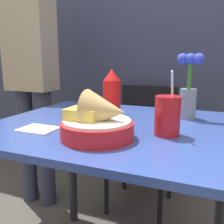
{
  "coord_description": "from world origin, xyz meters",
  "views": [
    {
      "loc": [
        0.35,
        -0.9,
        1.03
      ],
      "look_at": [
        0.01,
        -0.06,
        0.83
      ],
      "focal_mm": 40.0,
      "sensor_mm": 36.0,
      "label": 1
    }
  ],
  "objects_px": {
    "chair_far_window": "(145,135)",
    "person_standing": "(31,66)",
    "ketchup_bottle": "(112,96)",
    "flower_vase": "(189,89)",
    "drink_cup": "(167,117)",
    "food_basket": "(99,122)"
  },
  "relations": [
    {
      "from": "food_basket",
      "to": "flower_vase",
      "type": "relative_size",
      "value": 0.86
    },
    {
      "from": "ketchup_bottle",
      "to": "flower_vase",
      "type": "distance_m",
      "value": 0.33
    },
    {
      "from": "ketchup_bottle",
      "to": "drink_cup",
      "type": "distance_m",
      "value": 0.27
    },
    {
      "from": "drink_cup",
      "to": "person_standing",
      "type": "height_order",
      "value": "person_standing"
    },
    {
      "from": "food_basket",
      "to": "drink_cup",
      "type": "distance_m",
      "value": 0.23
    },
    {
      "from": "food_basket",
      "to": "drink_cup",
      "type": "relative_size",
      "value": 1.09
    },
    {
      "from": "chair_far_window",
      "to": "person_standing",
      "type": "distance_m",
      "value": 0.91
    },
    {
      "from": "chair_far_window",
      "to": "flower_vase",
      "type": "xyz_separation_m",
      "value": [
        0.33,
        -0.56,
        0.4
      ]
    },
    {
      "from": "flower_vase",
      "to": "person_standing",
      "type": "relative_size",
      "value": 0.16
    },
    {
      "from": "chair_far_window",
      "to": "person_standing",
      "type": "xyz_separation_m",
      "value": [
        -0.7,
        -0.32,
        0.48
      ]
    },
    {
      "from": "person_standing",
      "to": "food_basket",
      "type": "bearing_deg",
      "value": -38.73
    },
    {
      "from": "food_basket",
      "to": "person_standing",
      "type": "height_order",
      "value": "person_standing"
    },
    {
      "from": "drink_cup",
      "to": "person_standing",
      "type": "bearing_deg",
      "value": 152.5
    },
    {
      "from": "flower_vase",
      "to": "chair_far_window",
      "type": "bearing_deg",
      "value": 120.74
    },
    {
      "from": "flower_vase",
      "to": "food_basket",
      "type": "bearing_deg",
      "value": -120.06
    },
    {
      "from": "drink_cup",
      "to": "food_basket",
      "type": "bearing_deg",
      "value": -147.7
    },
    {
      "from": "ketchup_bottle",
      "to": "person_standing",
      "type": "bearing_deg",
      "value": 151.28
    },
    {
      "from": "chair_far_window",
      "to": "food_basket",
      "type": "bearing_deg",
      "value": -84.15
    },
    {
      "from": "flower_vase",
      "to": "drink_cup",
      "type": "bearing_deg",
      "value": -97.73
    },
    {
      "from": "flower_vase",
      "to": "ketchup_bottle",
      "type": "bearing_deg",
      "value": -148.98
    },
    {
      "from": "ketchup_bottle",
      "to": "person_standing",
      "type": "relative_size",
      "value": 0.13
    },
    {
      "from": "drink_cup",
      "to": "flower_vase",
      "type": "distance_m",
      "value": 0.29
    }
  ]
}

